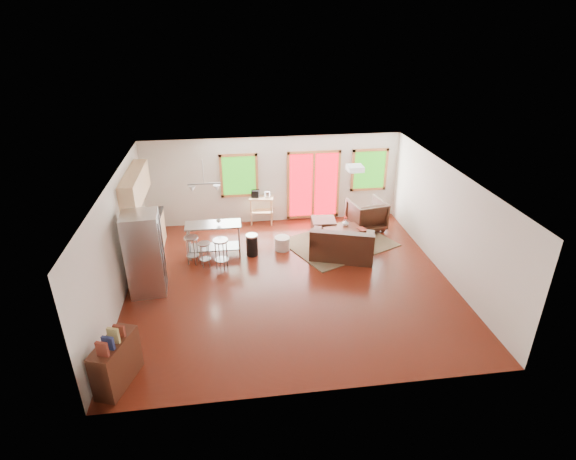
{
  "coord_description": "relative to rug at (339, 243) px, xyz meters",
  "views": [
    {
      "loc": [
        -1.27,
        -8.99,
        5.74
      ],
      "look_at": [
        0.0,
        0.3,
        1.2
      ],
      "focal_mm": 28.0,
      "sensor_mm": 36.0,
      "label": 1
    }
  ],
  "objects": [
    {
      "name": "coffee_table",
      "position": [
        0.12,
        0.07,
        0.33
      ],
      "size": [
        1.12,
        0.84,
        0.4
      ],
      "rotation": [
        0.0,
        0.0,
        0.26
      ],
      "color": "#3D1D11",
      "rests_on": "floor"
    },
    {
      "name": "floor",
      "position": [
        -1.62,
        -1.73,
        -0.02
      ],
      "size": [
        7.5,
        7.0,
        0.02
      ],
      "primitive_type": "cube",
      "color": "#3D1109",
      "rests_on": "ground"
    },
    {
      "name": "left_wall",
      "position": [
        -5.38,
        -1.73,
        1.29
      ],
      "size": [
        0.02,
        7.0,
        2.6
      ],
      "primitive_type": "cube",
      "color": "beige",
      "rests_on": "ground"
    },
    {
      "name": "cup",
      "position": [
        -3.24,
        -0.25,
        0.99
      ],
      "size": [
        0.13,
        0.12,
        0.11
      ],
      "primitive_type": "imported",
      "rotation": [
        0.0,
        0.0,
        0.26
      ],
      "color": "silver",
      "rests_on": "island"
    },
    {
      "name": "kitchen_cart",
      "position": [
        -2.02,
        1.62,
        0.71
      ],
      "size": [
        0.76,
        0.56,
        1.07
      ],
      "rotation": [
        0.0,
        0.0,
        -0.16
      ],
      "color": "tan",
      "rests_on": "floor"
    },
    {
      "name": "bookshelf",
      "position": [
        -4.97,
        -4.56,
        0.44
      ],
      "size": [
        0.69,
        1.05,
        1.16
      ],
      "rotation": [
        0.0,
        0.0,
        -0.34
      ],
      "color": "#3D1D11",
      "rests_on": "floor"
    },
    {
      "name": "pendant_light",
      "position": [
        -3.52,
        -0.23,
        1.88
      ],
      "size": [
        0.8,
        0.18,
        0.79
      ],
      "color": "gray",
      "rests_on": "ceiling"
    },
    {
      "name": "ottoman",
      "position": [
        -0.31,
        0.68,
        0.21
      ],
      "size": [
        0.71,
        0.71,
        0.44
      ],
      "primitive_type": "cube",
      "rotation": [
        0.0,
        0.0,
        -0.07
      ],
      "color": "black",
      "rests_on": "floor"
    },
    {
      "name": "vase",
      "position": [
        0.22,
        0.27,
        0.49
      ],
      "size": [
        0.22,
        0.22,
        0.29
      ],
      "rotation": [
        0.0,
        0.0,
        0.36
      ],
      "color": "silver",
      "rests_on": "coffee_table"
    },
    {
      "name": "bar_stool_b",
      "position": [
        -3.62,
        -0.74,
        0.47
      ],
      "size": [
        0.38,
        0.38,
        0.65
      ],
      "rotation": [
        0.0,
        0.0,
        0.28
      ],
      "color": "#B7BABC",
      "rests_on": "floor"
    },
    {
      "name": "book",
      "position": [
        0.53,
        -0.08,
        0.52
      ],
      "size": [
        0.19,
        0.1,
        0.26
      ],
      "primitive_type": "imported",
      "rotation": [
        0.0,
        0.0,
        0.38
      ],
      "color": "maroon",
      "rests_on": "coffee_table"
    },
    {
      "name": "french_doors",
      "position": [
        -0.42,
        1.73,
        1.09
      ],
      "size": [
        1.6,
        0.05,
        2.1
      ],
      "color": "#CB000F",
      "rests_on": "back_wall"
    },
    {
      "name": "island",
      "position": [
        -3.39,
        -0.2,
        0.6
      ],
      "size": [
        1.41,
        0.57,
        0.9
      ],
      "rotation": [
        0.0,
        0.0,
        0.0
      ],
      "color": "#B7BABC",
      "rests_on": "floor"
    },
    {
      "name": "bar_stool_a",
      "position": [
        -3.93,
        -0.56,
        0.54
      ],
      "size": [
        0.45,
        0.45,
        0.74
      ],
      "rotation": [
        0.0,
        0.0,
        -0.33
      ],
      "color": "#B7BABC",
      "rests_on": "floor"
    },
    {
      "name": "back_wall",
      "position": [
        -1.62,
        1.78,
        1.29
      ],
      "size": [
        7.5,
        0.02,
        2.6
      ],
      "primitive_type": "cube",
      "color": "beige",
      "rests_on": "ground"
    },
    {
      "name": "trash_can",
      "position": [
        -2.42,
        -0.32,
        0.28
      ],
      "size": [
        0.42,
        0.42,
        0.58
      ],
      "rotation": [
        0.0,
        0.0,
        -0.42
      ],
      "color": "black",
      "rests_on": "floor"
    },
    {
      "name": "cabinets",
      "position": [
        -5.11,
        -0.03,
        0.91
      ],
      "size": [
        0.64,
        2.24,
        2.3
      ],
      "color": "tan",
      "rests_on": "floor"
    },
    {
      "name": "pouf",
      "position": [
        -1.6,
        -0.13,
        0.17
      ],
      "size": [
        0.48,
        0.48,
        0.36
      ],
      "primitive_type": "cylinder",
      "rotation": [
        0.0,
        0.0,
        -0.2
      ],
      "color": "beige",
      "rests_on": "floor"
    },
    {
      "name": "loveseat",
      "position": [
        -0.13,
        -0.78,
        0.33
      ],
      "size": [
        1.81,
        1.37,
        0.86
      ],
      "rotation": [
        0.0,
        0.0,
        -0.32
      ],
      "color": "black",
      "rests_on": "floor"
    },
    {
      "name": "window_left",
      "position": [
        -2.62,
        1.73,
        1.49
      ],
      "size": [
        1.1,
        0.05,
        1.3
      ],
      "color": "#1D620F",
      "rests_on": "back_wall"
    },
    {
      "name": "armchair",
      "position": [
        0.99,
        0.82,
        0.48
      ],
      "size": [
        1.1,
        1.05,
        0.98
      ],
      "primitive_type": "imported",
      "rotation": [
        0.0,
        0.0,
        3.33
      ],
      "color": "black",
      "rests_on": "floor"
    },
    {
      "name": "window_right",
      "position": [
        1.28,
        1.73,
        1.49
      ],
      "size": [
        1.1,
        0.05,
        1.3
      ],
      "color": "#1D620F",
      "rests_on": "back_wall"
    },
    {
      "name": "front_wall",
      "position": [
        -1.62,
        -5.24,
        1.29
      ],
      "size": [
        7.5,
        0.02,
        2.6
      ],
      "primitive_type": "cube",
      "color": "beige",
      "rests_on": "ground"
    },
    {
      "name": "refrigerator",
      "position": [
        -4.85,
        -1.7,
        0.95
      ],
      "size": [
        0.83,
        0.8,
        1.92
      ],
      "rotation": [
        0.0,
        0.0,
        0.07
      ],
      "color": "#B7BABC",
      "rests_on": "floor"
    },
    {
      "name": "right_wall",
      "position": [
        2.14,
        -1.73,
        1.29
      ],
      "size": [
        0.02,
        7.0,
        2.6
      ],
      "primitive_type": "cube",
      "color": "beige",
      "rests_on": "ground"
    },
    {
      "name": "rug",
      "position": [
        0.0,
        0.0,
        0.0
      ],
      "size": [
        3.31,
        3.0,
        0.03
      ],
      "primitive_type": "cube",
      "rotation": [
        0.0,
        0.0,
        0.43
      ],
      "color": "#445A3C",
      "rests_on": "floor"
    },
    {
      "name": "ceiling_flush",
      "position": [
        -0.02,
        -1.13,
        2.52
      ],
      "size": [
        0.35,
        0.35,
        0.12
      ],
      "primitive_type": "cube",
      "color": "white",
      "rests_on": "ceiling"
    },
    {
      "name": "bar_stool_c",
      "position": [
        -3.21,
        -0.9,
        0.57
      ],
      "size": [
        0.49,
        0.49,
        0.79
      ],
      "rotation": [
        0.0,
        0.0,
        -0.39
      ],
      "color": "#B7BABC",
      "rests_on": "floor"
    },
    {
      "name": "ceiling",
      "position": [
        -1.62,
        -1.73,
        2.6
      ],
      "size": [
        7.5,
        7.0,
        0.02
      ],
      "primitive_type": "cube",
      "color": "silver",
      "rests_on": "ground"
    }
  ]
}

